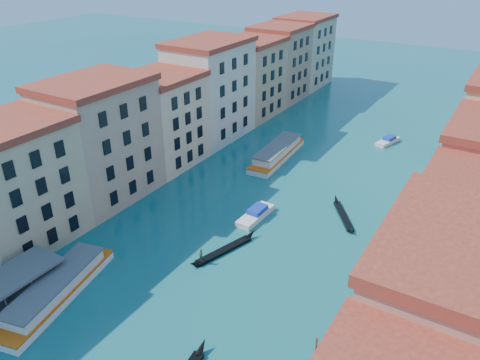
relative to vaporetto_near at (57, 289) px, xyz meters
name	(u,v)px	position (x,y,z in m)	size (l,w,h in m)	color
left_bank_palazzos	(193,101)	(-13.90, 47.23, 8.48)	(12.80, 128.40, 21.00)	beige
quay	(430,200)	(34.10, 47.55, -0.72)	(4.00, 140.00, 1.00)	gray
mooring_poles_right	(335,328)	(31.20, 11.35, 0.08)	(1.44, 54.24, 3.20)	brown
vaporetto_near	(57,289)	(0.00, 0.00, 0.00)	(8.04, 18.73, 2.72)	white
vaporetto_far	(277,152)	(4.08, 50.43, 0.04)	(5.45, 19.06, 2.80)	silver
gondola_fore	(224,249)	(12.23, 18.32, -0.81)	(4.50, 12.06, 2.46)	black
gondola_far	(343,215)	(23.20, 35.98, -0.90)	(7.15, 9.72, 1.60)	black
motorboat_mid	(256,214)	(11.60, 28.55, -0.59)	(2.74, 7.92, 1.62)	silver
motorboat_far	(388,141)	(20.87, 69.88, -0.68)	(3.87, 7.01, 1.39)	silver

